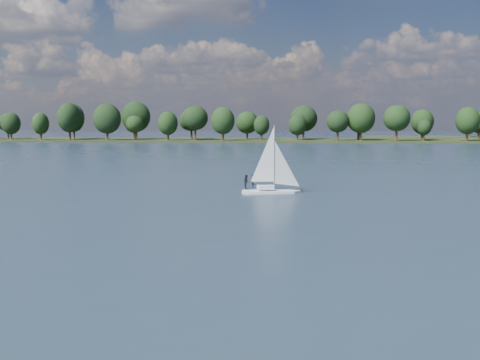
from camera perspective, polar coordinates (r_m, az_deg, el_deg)
name	(u,v)px	position (r m, az deg, el deg)	size (l,w,h in m)	color
ground	(244,160)	(113.43, 0.47, 2.13)	(700.00, 700.00, 0.00)	#233342
far_shore	(263,141)	(225.15, 2.44, 4.19)	(660.00, 40.00, 1.50)	black
sailboat	(268,174)	(61.03, 3.05, 0.69)	(6.44, 3.31, 8.17)	white
treeline	(261,121)	(221.00, 2.21, 6.27)	(562.38, 74.03, 18.42)	black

